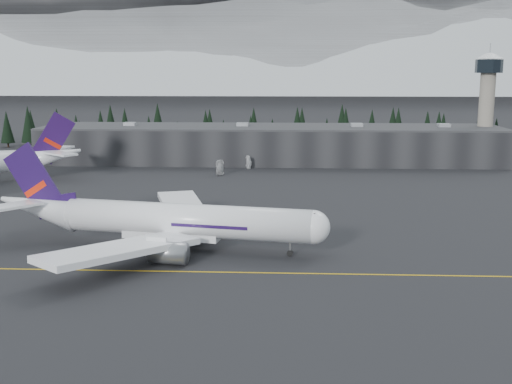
{
  "coord_description": "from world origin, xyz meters",
  "views": [
    {
      "loc": [
        5.99,
        -100.38,
        31.99
      ],
      "look_at": [
        0.0,
        20.0,
        9.0
      ],
      "focal_mm": 45.0,
      "sensor_mm": 36.0,
      "label": 1
    }
  ],
  "objects_px": {
    "terminal": "(271,144)",
    "control_tower": "(487,95)",
    "gse_vehicle_b": "(249,167)",
    "gse_vehicle_a": "(220,173)",
    "jet_main": "(158,219)"
  },
  "relations": [
    {
      "from": "terminal",
      "to": "control_tower",
      "type": "bearing_deg",
      "value": 2.29
    },
    {
      "from": "terminal",
      "to": "control_tower",
      "type": "relative_size",
      "value": 4.24
    },
    {
      "from": "gse_vehicle_b",
      "to": "gse_vehicle_a",
      "type": "bearing_deg",
      "value": -64.25
    },
    {
      "from": "control_tower",
      "to": "gse_vehicle_a",
      "type": "xyz_separation_m",
      "value": [
        -89.89,
        -34.14,
        -22.72
      ]
    },
    {
      "from": "terminal",
      "to": "jet_main",
      "type": "height_order",
      "value": "jet_main"
    },
    {
      "from": "gse_vehicle_a",
      "to": "gse_vehicle_b",
      "type": "height_order",
      "value": "gse_vehicle_b"
    },
    {
      "from": "gse_vehicle_b",
      "to": "terminal",
      "type": "bearing_deg",
      "value": 125.14
    },
    {
      "from": "terminal",
      "to": "jet_main",
      "type": "relative_size",
      "value": 2.53
    },
    {
      "from": "gse_vehicle_a",
      "to": "terminal",
      "type": "bearing_deg",
      "value": 40.52
    },
    {
      "from": "control_tower",
      "to": "gse_vehicle_b",
      "type": "xyz_separation_m",
      "value": [
        -81.68,
        -20.24,
        -22.65
      ]
    },
    {
      "from": "terminal",
      "to": "jet_main",
      "type": "bearing_deg",
      "value": -98.78
    },
    {
      "from": "control_tower",
      "to": "gse_vehicle_a",
      "type": "bearing_deg",
      "value": -159.2
    },
    {
      "from": "control_tower",
      "to": "gse_vehicle_b",
      "type": "height_order",
      "value": "control_tower"
    },
    {
      "from": "gse_vehicle_a",
      "to": "control_tower",
      "type": "bearing_deg",
      "value": -3.13
    },
    {
      "from": "control_tower",
      "to": "gse_vehicle_b",
      "type": "relative_size",
      "value": 8.54
    }
  ]
}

